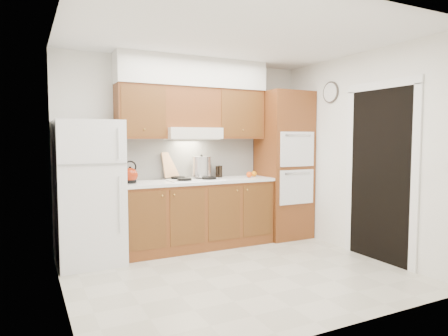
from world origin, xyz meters
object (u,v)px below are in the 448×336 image
(oven_cabinet, at_px, (284,165))
(kettle, at_px, (130,175))
(fridge, at_px, (89,192))
(stock_pot, at_px, (202,167))

(oven_cabinet, bearing_deg, kettle, -179.40)
(fridge, height_order, oven_cabinet, oven_cabinet)
(fridge, bearing_deg, kettle, 1.21)
(fridge, bearing_deg, stock_pot, 4.81)
(kettle, bearing_deg, oven_cabinet, 22.28)
(fridge, relative_size, stock_pot, 6.25)
(kettle, bearing_deg, stock_pot, 28.23)
(oven_cabinet, xyz_separation_m, stock_pot, (-1.32, 0.09, 0.01))
(fridge, distance_m, oven_cabinet, 2.86)
(kettle, distance_m, stock_pot, 1.03)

